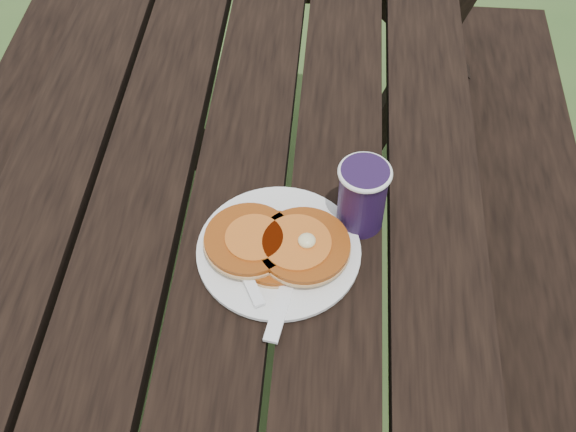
# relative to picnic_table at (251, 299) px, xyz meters

# --- Properties ---
(ground) EXTENTS (60.00, 60.00, 0.00)m
(ground) POSITION_rel_picnic_table_xyz_m (0.00, 0.00, -0.37)
(ground) COLOR #325022
(ground) RESTS_ON ground
(picnic_table) EXTENTS (1.36, 1.80, 0.75)m
(picnic_table) POSITION_rel_picnic_table_xyz_m (0.00, 0.00, 0.00)
(picnic_table) COLOR black
(picnic_table) RESTS_ON ground
(plate) EXTENTS (0.28, 0.28, 0.01)m
(plate) POSITION_rel_picnic_table_xyz_m (0.07, -0.16, 0.39)
(plate) COLOR white
(plate) RESTS_ON picnic_table
(pancake_stack) EXTENTS (0.21, 0.13, 0.04)m
(pancake_stack) POSITION_rel_picnic_table_xyz_m (0.07, -0.16, 0.41)
(pancake_stack) COLOR #9F4712
(pancake_stack) RESTS_ON plate
(knife) EXTENTS (0.05, 0.18, 0.00)m
(knife) POSITION_rel_picnic_table_xyz_m (0.09, -0.22, 0.39)
(knife) COLOR white
(knife) RESTS_ON plate
(fork) EXTENTS (0.10, 0.16, 0.01)m
(fork) POSITION_rel_picnic_table_xyz_m (0.03, -0.21, 0.40)
(fork) COLOR white
(fork) RESTS_ON plate
(coffee_cup) EXTENTS (0.08, 0.08, 0.11)m
(coffee_cup) POSITION_rel_picnic_table_xyz_m (0.19, -0.09, 0.45)
(coffee_cup) COLOR #221237
(coffee_cup) RESTS_ON picnic_table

